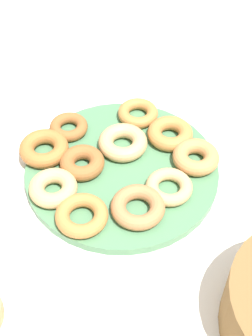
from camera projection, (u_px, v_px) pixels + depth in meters
name	position (u px, v px, depth m)	size (l,w,h in m)	color
ground_plane	(122.00, 173.00, 0.93)	(2.40, 2.40, 0.00)	white
donut_plate	(122.00, 170.00, 0.92)	(0.36, 0.36, 0.02)	#4C7F56
donut_0	(169.00, 187.00, 0.87)	(0.08, 0.08, 0.02)	tan
donut_1	(82.00, 215.00, 0.83)	(0.09, 0.09, 0.02)	#BC7A3D
donut_2	(123.00, 142.00, 0.94)	(0.09, 0.09, 0.03)	tan
donut_3	(69.00, 127.00, 0.97)	(0.08, 0.08, 0.02)	#995B2D
donut_4	(44.00, 148.00, 0.93)	(0.09, 0.09, 0.03)	#AD6B33
donut_5	(135.00, 208.00, 0.84)	(0.09, 0.09, 0.03)	#B27547
donut_6	(138.00, 113.00, 1.00)	(0.08, 0.08, 0.02)	#BC7A3D
donut_7	(170.00, 134.00, 0.95)	(0.09, 0.09, 0.03)	#BC7A3D
donut_8	(196.00, 157.00, 0.91)	(0.09, 0.09, 0.03)	#C6844C
donut_9	(82.00, 163.00, 0.90)	(0.08, 0.08, 0.03)	#995B2D
donut_10	(53.00, 188.00, 0.86)	(0.09, 0.09, 0.03)	tan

